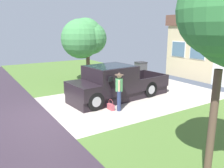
{
  "coord_description": "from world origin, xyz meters",
  "views": [
    {
      "loc": [
        8.73,
        -2.57,
        3.39
      ],
      "look_at": [
        0.49,
        2.67,
        1.01
      ],
      "focal_mm": 36.67,
      "sensor_mm": 36.0,
      "label": 1
    }
  ],
  "objects_px": {
    "person_with_hat": "(119,90)",
    "neighbor_tree": "(85,38)",
    "handbag": "(111,106)",
    "wheeled_trash_bin": "(141,69)",
    "pickup_truck": "(113,84)"
  },
  "relations": [
    {
      "from": "pickup_truck",
      "to": "neighbor_tree",
      "type": "height_order",
      "value": "neighbor_tree"
    },
    {
      "from": "handbag",
      "to": "neighbor_tree",
      "type": "xyz_separation_m",
      "value": [
        -5.43,
        1.48,
        2.68
      ]
    },
    {
      "from": "person_with_hat",
      "to": "handbag",
      "type": "distance_m",
      "value": 0.8
    },
    {
      "from": "wheeled_trash_bin",
      "to": "neighbor_tree",
      "type": "bearing_deg",
      "value": -105.83
    },
    {
      "from": "wheeled_trash_bin",
      "to": "person_with_hat",
      "type": "bearing_deg",
      "value": -47.28
    },
    {
      "from": "handbag",
      "to": "wheeled_trash_bin",
      "type": "height_order",
      "value": "wheeled_trash_bin"
    },
    {
      "from": "pickup_truck",
      "to": "neighbor_tree",
      "type": "xyz_separation_m",
      "value": [
        -4.2,
        0.61,
        2.07
      ]
    },
    {
      "from": "pickup_truck",
      "to": "neighbor_tree",
      "type": "bearing_deg",
      "value": -12.55
    },
    {
      "from": "pickup_truck",
      "to": "handbag",
      "type": "height_order",
      "value": "pickup_truck"
    },
    {
      "from": "handbag",
      "to": "neighbor_tree",
      "type": "bearing_deg",
      "value": 164.73
    },
    {
      "from": "handbag",
      "to": "neighbor_tree",
      "type": "relative_size",
      "value": 0.12
    },
    {
      "from": "pickup_truck",
      "to": "wheeled_trash_bin",
      "type": "bearing_deg",
      "value": -58.33
    },
    {
      "from": "person_with_hat",
      "to": "neighbor_tree",
      "type": "xyz_separation_m",
      "value": [
        -5.57,
        1.16,
        1.97
      ]
    },
    {
      "from": "person_with_hat",
      "to": "handbag",
      "type": "height_order",
      "value": "person_with_hat"
    },
    {
      "from": "person_with_hat",
      "to": "neighbor_tree",
      "type": "bearing_deg",
      "value": 21.36
    }
  ]
}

